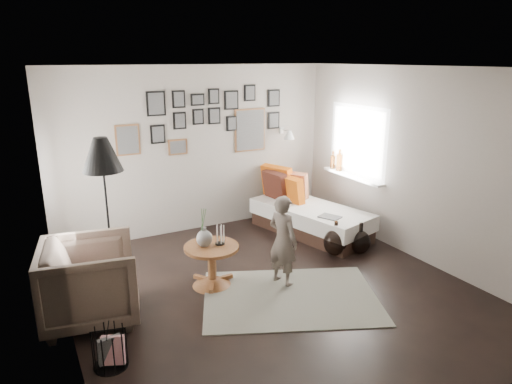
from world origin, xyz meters
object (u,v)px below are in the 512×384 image
daybed (307,214)px  demijohn_small (360,242)px  armchair (90,282)px  magazine_basket (110,348)px  vase (204,235)px  child (283,241)px  floor_lamp (102,161)px  demijohn_large (335,242)px  pedestal_table (212,267)px

daybed → demijohn_small: (0.18, -1.07, -0.12)m
armchair → magazine_basket: bearing=-170.0°
demijohn_small → daybed: bearing=99.4°
vase → child: child is taller
armchair → child: 2.23m
floor_lamp → armchair: bearing=-126.4°
vase → daybed: size_ratio=0.22×
floor_lamp → magazine_basket: size_ratio=5.07×
demijohn_large → child: bearing=-161.5°
demijohn_large → child: size_ratio=0.44×
demijohn_small → child: size_ratio=0.40×
pedestal_table → floor_lamp: (-1.11, 0.34, 1.38)m
vase → daybed: vase is taller
pedestal_table → daybed: bearing=24.9°
magazine_basket → demijohn_large: (3.30, 0.99, 0.01)m
daybed → floor_lamp: (-3.17, -0.62, 1.32)m
daybed → demijohn_small: bearing=-94.7°
daybed → demijohn_small: size_ratio=4.65×
pedestal_table → child: 0.92m
pedestal_table → armchair: armchair is taller
floor_lamp → daybed: bearing=11.1°
armchair → demijohn_small: 3.66m
floor_lamp → child: 2.27m
daybed → armchair: (-3.48, -1.04, 0.14)m
floor_lamp → demijohn_small: size_ratio=4.10×
floor_lamp → child: floor_lamp is taller
floor_lamp → demijohn_small: bearing=-7.7°
vase → demijohn_small: (2.31, -0.13, -0.50)m
armchair → daybed: bearing=-63.5°
vase → magazine_basket: bearing=-143.2°
daybed → armchair: size_ratio=2.21×
pedestal_table → demijohn_small: size_ratio=1.45×
vase → magazine_basket: (-1.34, -1.00, -0.49)m
pedestal_table → demijohn_small: bearing=-2.9°
pedestal_table → magazine_basket: pedestal_table is taller
demijohn_large → daybed: bearing=79.7°
armchair → magazine_basket: 0.93m
magazine_basket → daybed: bearing=29.1°
daybed → demijohn_large: (-0.17, -0.95, -0.10)m
floor_lamp → vase: bearing=-17.1°
floor_lamp → child: (1.89, -0.70, -1.05)m
floor_lamp → demijohn_large: bearing=-6.3°
armchair → magazine_basket: armchair is taller
vase → magazine_basket: size_ratio=1.28×
pedestal_table → demijohn_large: 1.89m
vase → armchair: bearing=-175.6°
daybed → armchair: bearing=-177.5°
demijohn_large → demijohn_small: size_ratio=1.10×
armchair → child: child is taller
child → demijohn_large: bearing=-90.1°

